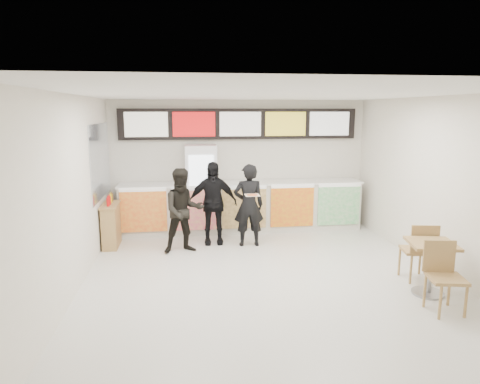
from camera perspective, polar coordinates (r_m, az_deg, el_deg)
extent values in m
plane|color=beige|center=(7.16, 3.75, -11.83)|extent=(7.00, 7.00, 0.00)
plane|color=white|center=(6.61, 4.08, 12.92)|extent=(7.00, 7.00, 0.00)
plane|color=silver|center=(10.14, -0.06, 3.70)|extent=(6.00, 0.00, 6.00)
plane|color=silver|center=(6.80, -21.71, -0.59)|extent=(0.00, 7.00, 7.00)
plane|color=silver|center=(7.89, 25.78, 0.59)|extent=(0.00, 7.00, 7.00)
cube|color=silver|center=(9.91, 0.25, -2.04)|extent=(5.50, 0.70, 1.10)
cube|color=silver|center=(9.80, 0.25, 1.21)|extent=(5.56, 0.76, 0.04)
cube|color=red|center=(9.48, -12.73, -2.57)|extent=(0.99, 0.02, 0.90)
cube|color=#D9306C|center=(9.44, -6.06, -2.41)|extent=(0.99, 0.02, 0.90)
cube|color=brown|center=(9.53, 0.56, -2.22)|extent=(0.99, 0.02, 0.90)
cube|color=gold|center=(9.75, 6.98, -2.01)|extent=(0.99, 0.02, 0.90)
cube|color=green|center=(10.08, 13.04, -1.79)|extent=(0.99, 0.02, 0.90)
cube|color=black|center=(9.99, 0.00, 9.06)|extent=(5.50, 0.12, 0.70)
cube|color=silver|center=(9.86, -12.40, 8.79)|extent=(0.95, 0.02, 0.55)
cube|color=red|center=(9.83, -6.16, 8.97)|extent=(0.95, 0.02, 0.55)
cube|color=silver|center=(9.92, 0.05, 9.05)|extent=(0.95, 0.02, 0.55)
cube|color=gold|center=(10.11, 6.09, 9.02)|extent=(0.95, 0.02, 0.55)
cube|color=silver|center=(10.42, 11.83, 8.91)|extent=(0.95, 0.02, 0.55)
cube|color=white|center=(9.76, -5.21, 0.41)|extent=(0.70, 0.65, 2.00)
cube|color=white|center=(9.42, -5.12, 0.34)|extent=(0.54, 0.02, 1.50)
cylinder|color=green|center=(9.57, -6.33, -3.19)|extent=(0.07, 0.07, 0.22)
cylinder|color=orange|center=(9.58, -5.49, -3.16)|extent=(0.07, 0.07, 0.22)
cylinder|color=red|center=(9.58, -4.66, -3.14)|extent=(0.07, 0.07, 0.22)
cylinder|color=blue|center=(9.59, -3.82, -3.12)|extent=(0.07, 0.07, 0.22)
cylinder|color=orange|center=(9.49, -6.38, -0.96)|extent=(0.07, 0.07, 0.22)
cylinder|color=red|center=(9.49, -5.54, -0.94)|extent=(0.07, 0.07, 0.22)
cylinder|color=blue|center=(9.50, -4.69, -0.92)|extent=(0.07, 0.07, 0.22)
cylinder|color=green|center=(9.51, -3.85, -0.89)|extent=(0.07, 0.07, 0.22)
cylinder|color=red|center=(9.42, -6.43, 1.31)|extent=(0.07, 0.07, 0.22)
cylinder|color=blue|center=(9.42, -5.58, 1.33)|extent=(0.07, 0.07, 0.22)
cylinder|color=green|center=(9.43, -4.73, 1.35)|extent=(0.07, 0.07, 0.22)
cylinder|color=orange|center=(9.44, -3.88, 1.37)|extent=(0.07, 0.07, 0.22)
cylinder|color=blue|center=(9.37, -6.48, 3.60)|extent=(0.07, 0.07, 0.22)
cylinder|color=green|center=(9.37, -5.62, 3.62)|extent=(0.07, 0.07, 0.22)
cylinder|color=orange|center=(9.38, -4.76, 3.64)|extent=(0.07, 0.07, 0.22)
cylinder|color=red|center=(9.38, -3.91, 3.66)|extent=(0.07, 0.07, 0.22)
cube|color=#B2B7BF|center=(9.13, -18.11, 3.96)|extent=(0.01, 2.00, 1.50)
imported|color=black|center=(8.74, 1.16, -1.77)|extent=(0.63, 0.42, 1.70)
imported|color=black|center=(8.41, -7.55, -2.49)|extent=(0.92, 0.78, 1.66)
imported|color=black|center=(8.89, -3.70, -1.48)|extent=(1.03, 0.46, 1.73)
cube|color=beige|center=(8.24, 1.64, -0.42)|extent=(0.28, 0.28, 0.01)
cone|color=#CC7233|center=(8.24, 1.64, -0.35)|extent=(0.36, 0.36, 0.02)
cube|color=tan|center=(7.03, 24.22, -6.31)|extent=(0.77, 0.77, 0.04)
cylinder|color=gray|center=(7.15, 23.97, -9.41)|extent=(0.09, 0.09, 0.79)
cylinder|color=gray|center=(7.29, 23.73, -12.21)|extent=(0.48, 0.48, 0.03)
cube|color=tan|center=(6.60, 25.82, -10.35)|extent=(0.54, 0.54, 0.04)
cube|color=tan|center=(6.68, 25.02, -7.74)|extent=(0.44, 0.12, 0.46)
cube|color=tan|center=(7.66, 22.50, -7.21)|extent=(0.54, 0.54, 0.04)
cube|color=tan|center=(7.42, 23.44, -5.82)|extent=(0.44, 0.12, 0.46)
cube|color=tan|center=(9.17, -16.79, -4.37)|extent=(0.28, 0.76, 0.85)
cube|color=tan|center=(9.07, -16.94, -1.66)|extent=(0.32, 0.79, 0.04)
cylinder|color=red|center=(8.84, -17.19, -1.29)|extent=(0.06, 0.06, 0.17)
cylinder|color=red|center=(9.00, -17.03, -1.08)|extent=(0.06, 0.06, 0.17)
cylinder|color=yellow|center=(9.15, -16.87, -0.87)|extent=(0.06, 0.06, 0.17)
cylinder|color=brown|center=(9.30, -16.72, -0.69)|extent=(0.06, 0.06, 0.17)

